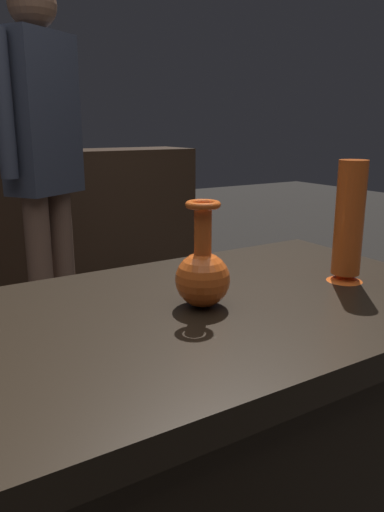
# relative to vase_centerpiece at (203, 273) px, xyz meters

# --- Properties ---
(display_plinth) EXTENTS (1.20, 0.64, 0.80)m
(display_plinth) POSITION_rel_vase_centerpiece_xyz_m (-0.04, 0.01, -0.46)
(display_plinth) COLOR black
(display_plinth) RESTS_ON ground_plane
(vase_centerpiece) EXTENTS (0.10, 0.10, 0.20)m
(vase_centerpiece) POSITION_rel_vase_centerpiece_xyz_m (0.00, 0.00, 0.00)
(vase_centerpiece) COLOR #E55B1E
(vase_centerpiece) RESTS_ON display_plinth
(vase_tall_behind) EXTENTS (0.08, 0.08, 0.26)m
(vase_tall_behind) POSITION_rel_vase_centerpiece_xyz_m (0.35, -0.04, 0.06)
(vase_tall_behind) COLOR #E55B1E
(vase_tall_behind) RESTS_ON display_plinth
(visitor_center_back) EXTENTS (0.41, 0.32, 1.70)m
(visitor_center_back) POSITION_rel_vase_centerpiece_xyz_m (0.13, 1.46, 0.14)
(visitor_center_back) COLOR brown
(visitor_center_back) RESTS_ON ground_plane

